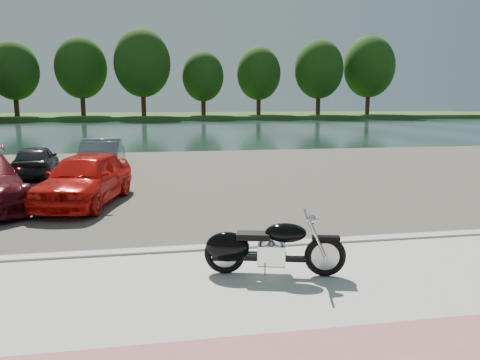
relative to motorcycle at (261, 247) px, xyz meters
name	(u,v)px	position (x,y,z in m)	size (l,w,h in m)	color
ground	(249,293)	(-0.30, -0.48, -0.56)	(200.00, 200.00, 0.00)	#595447
promenade	(264,319)	(-0.30, -1.48, -0.51)	(60.00, 6.00, 0.10)	#BAB6AF
kerb	(229,249)	(-0.30, 1.52, -0.49)	(60.00, 0.30, 0.14)	#BAB6AF
parking_lot	(193,177)	(-0.30, 10.52, -0.54)	(60.00, 18.00, 0.04)	#403D34
river	(170,130)	(-0.30, 39.52, -0.56)	(120.00, 40.00, 0.00)	#1B302C
far_bank	(164,116)	(-0.30, 71.52, -0.26)	(120.00, 24.00, 0.60)	#2A4E1B
far_trees	(192,69)	(4.06, 65.31, 6.93)	(70.25, 10.68, 12.52)	#362213
motorcycle	(261,247)	(0.00, 0.00, 0.00)	(2.29, 0.94, 1.05)	black
car_4	(85,178)	(-3.65, 6.31, 0.22)	(1.74, 4.33, 1.47)	red
car_8	(36,161)	(-6.20, 11.63, 0.09)	(1.44, 3.58, 1.22)	black
car_9	(104,155)	(-3.78, 12.52, 0.17)	(1.46, 4.19, 1.38)	slate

